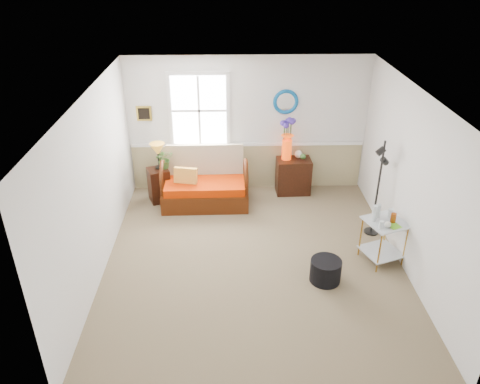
{
  "coord_description": "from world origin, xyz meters",
  "views": [
    {
      "loc": [
        -0.37,
        -5.86,
        4.34
      ],
      "look_at": [
        -0.2,
        0.42,
        0.98
      ],
      "focal_mm": 35.0,
      "sensor_mm": 36.0,
      "label": 1
    }
  ],
  "objects_px": {
    "cabinet": "(293,176)",
    "floor_lamp": "(378,189)",
    "loveseat": "(205,179)",
    "side_table": "(383,241)",
    "ottoman": "(326,271)",
    "lamp_stand": "(159,185)"
  },
  "relations": [
    {
      "from": "ottoman",
      "to": "side_table",
      "type": "bearing_deg",
      "value": 26.35
    },
    {
      "from": "cabinet",
      "to": "ottoman",
      "type": "xyz_separation_m",
      "value": [
        0.13,
        -2.74,
        -0.18
      ]
    },
    {
      "from": "loveseat",
      "to": "cabinet",
      "type": "relative_size",
      "value": 2.26
    },
    {
      "from": "loveseat",
      "to": "lamp_stand",
      "type": "height_order",
      "value": "loveseat"
    },
    {
      "from": "side_table",
      "to": "floor_lamp",
      "type": "bearing_deg",
      "value": 83.75
    },
    {
      "from": "cabinet",
      "to": "side_table",
      "type": "bearing_deg",
      "value": -66.56
    },
    {
      "from": "cabinet",
      "to": "side_table",
      "type": "height_order",
      "value": "side_table"
    },
    {
      "from": "cabinet",
      "to": "ottoman",
      "type": "distance_m",
      "value": 2.74
    },
    {
      "from": "loveseat",
      "to": "floor_lamp",
      "type": "relative_size",
      "value": 0.94
    },
    {
      "from": "lamp_stand",
      "to": "floor_lamp",
      "type": "bearing_deg",
      "value": -18.38
    },
    {
      "from": "loveseat",
      "to": "ottoman",
      "type": "xyz_separation_m",
      "value": [
        1.82,
        -2.33,
        -0.34
      ]
    },
    {
      "from": "side_table",
      "to": "floor_lamp",
      "type": "distance_m",
      "value": 0.92
    },
    {
      "from": "cabinet",
      "to": "floor_lamp",
      "type": "height_order",
      "value": "floor_lamp"
    },
    {
      "from": "loveseat",
      "to": "floor_lamp",
      "type": "distance_m",
      "value": 3.06
    },
    {
      "from": "loveseat",
      "to": "floor_lamp",
      "type": "xyz_separation_m",
      "value": [
        2.84,
        -1.08,
        0.32
      ]
    },
    {
      "from": "side_table",
      "to": "ottoman",
      "type": "distance_m",
      "value": 1.07
    },
    {
      "from": "loveseat",
      "to": "floor_lamp",
      "type": "bearing_deg",
      "value": -21.5
    },
    {
      "from": "loveseat",
      "to": "cabinet",
      "type": "distance_m",
      "value": 1.75
    },
    {
      "from": "side_table",
      "to": "floor_lamp",
      "type": "relative_size",
      "value": 0.42
    },
    {
      "from": "floor_lamp",
      "to": "ottoman",
      "type": "relative_size",
      "value": 3.72
    },
    {
      "from": "cabinet",
      "to": "lamp_stand",
      "type": "bearing_deg",
      "value": -176.06
    },
    {
      "from": "loveseat",
      "to": "ottoman",
      "type": "relative_size",
      "value": 3.52
    }
  ]
}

